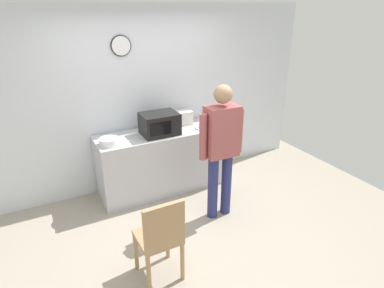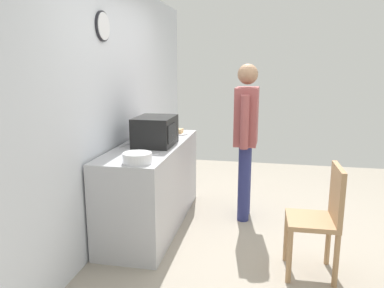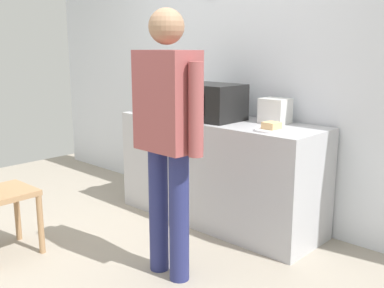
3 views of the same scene
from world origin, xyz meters
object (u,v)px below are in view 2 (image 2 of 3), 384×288
object	(u,v)px
wooden_chair	(322,215)
person_standing	(246,130)
salad_bowl	(137,158)
microwave	(155,131)
toaster	(149,127)
spoon_utensil	(150,155)
sandwich_plate	(178,132)
fork_utensil	(124,145)

from	to	relation	value
wooden_chair	person_standing	bearing A→B (deg)	32.14
salad_bowl	wooden_chair	xyz separation A→B (m)	(0.06, -1.54, -0.42)
microwave	person_standing	size ratio (longest dim) A/B	0.29
salad_bowl	toaster	distance (m)	1.25
toaster	wooden_chair	xyz separation A→B (m)	(-1.15, -1.82, -0.48)
spoon_utensil	sandwich_plate	bearing A→B (deg)	-0.32
sandwich_plate	microwave	bearing A→B (deg)	172.88
microwave	person_standing	world-z (taller)	person_standing
sandwich_plate	toaster	distance (m)	0.36
person_standing	wooden_chair	distance (m)	1.38
toaster	wooden_chair	size ratio (longest dim) A/B	0.23
sandwich_plate	wooden_chair	size ratio (longest dim) A/B	0.27
microwave	salad_bowl	xyz separation A→B (m)	(-0.73, -0.06, -0.11)
person_standing	toaster	bearing A→B (deg)	87.07
spoon_utensil	salad_bowl	bearing A→B (deg)	176.15
sandwich_plate	wooden_chair	distance (m)	2.05
salad_bowl	spoon_utensil	bearing A→B (deg)	-3.85
sandwich_plate	spoon_utensil	bearing A→B (deg)	179.68
sandwich_plate	person_standing	distance (m)	0.87
fork_utensil	wooden_chair	world-z (taller)	wooden_chair
spoon_utensil	wooden_chair	bearing A→B (deg)	-98.33
microwave	salad_bowl	distance (m)	0.74
toaster	fork_utensil	distance (m)	0.60
fork_utensil	person_standing	world-z (taller)	person_standing
sandwich_plate	wooden_chair	xyz separation A→B (m)	(-1.32, -1.52, -0.40)
salad_bowl	toaster	size ratio (longest dim) A/B	1.14
salad_bowl	fork_utensil	size ratio (longest dim) A/B	1.47
salad_bowl	microwave	bearing A→B (deg)	4.45
sandwich_plate	wooden_chair	world-z (taller)	sandwich_plate
microwave	person_standing	xyz separation A→B (m)	(0.43, -0.91, -0.03)
salad_bowl	person_standing	distance (m)	1.44
sandwich_plate	salad_bowl	xyz separation A→B (m)	(-1.38, 0.03, 0.02)
fork_utensil	wooden_chair	size ratio (longest dim) A/B	0.18
sandwich_plate	person_standing	bearing A→B (deg)	-105.37
salad_bowl	spoon_utensil	distance (m)	0.29
salad_bowl	wooden_chair	distance (m)	1.60
fork_utensil	microwave	bearing A→B (deg)	-72.31
salad_bowl	person_standing	xyz separation A→B (m)	(1.16, -0.86, 0.07)
fork_utensil	wooden_chair	xyz separation A→B (m)	(-0.56, -1.91, -0.38)
microwave	wooden_chair	size ratio (longest dim) A/B	0.53
microwave	toaster	world-z (taller)	microwave
spoon_utensil	person_standing	xyz separation A→B (m)	(0.87, -0.84, 0.11)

